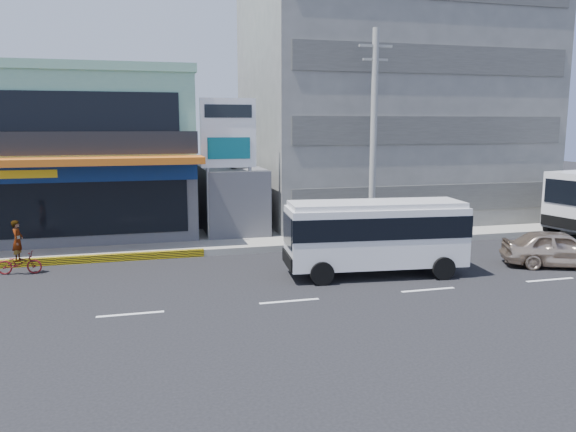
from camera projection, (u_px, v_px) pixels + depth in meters
The scene contains 11 objects.
ground at pixel (289, 301), 18.27m from camera, with size 120.00×120.00×0.00m, color black.
sidewalk at pixel (336, 234), 28.57m from camera, with size 70.00×5.00×0.30m, color gray.
shop_building at pixel (70, 158), 28.93m from camera, with size 12.40×11.70×8.00m.
concrete_building at pixel (385, 103), 33.97m from camera, with size 16.00×12.00×14.00m, color gray.
gap_structure at pixel (231, 200), 29.44m from camera, with size 3.00×6.00×3.50m, color #4C4C51.
satellite_dish at pixel (233, 167), 28.19m from camera, with size 1.50×1.50×0.15m, color slate.
billboard at pixel (229, 141), 26.13m from camera, with size 2.60×0.18×6.90m.
utility_pole_near at pixel (373, 136), 26.01m from camera, with size 1.60×0.30×10.00m.
minibus at pixel (376, 231), 21.24m from camera, with size 6.94×2.90×2.83m.
sedan at pixel (559, 249), 22.64m from camera, with size 1.75×4.35×1.48m, color beige.
motorcycle_rider at pixel (19, 256), 21.50m from camera, with size 1.69×0.73×2.10m.
Camera 1 is at (-4.52, -16.99, 5.70)m, focal length 35.00 mm.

